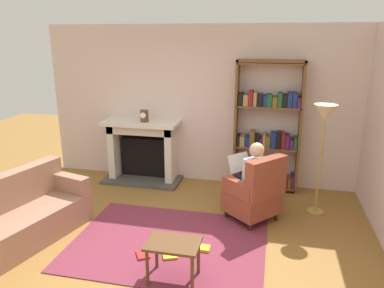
# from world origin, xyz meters

# --- Properties ---
(ground) EXTENTS (14.00, 14.00, 0.00)m
(ground) POSITION_xyz_m (0.00, 0.00, 0.00)
(ground) COLOR olive
(back_wall) EXTENTS (5.60, 0.10, 2.70)m
(back_wall) POSITION_xyz_m (0.00, 2.55, 1.35)
(back_wall) COLOR beige
(back_wall) RESTS_ON ground
(area_rug) EXTENTS (2.40, 1.80, 0.01)m
(area_rug) POSITION_xyz_m (0.00, 0.30, 0.01)
(area_rug) COLOR maroon
(area_rug) RESTS_ON ground
(fireplace) EXTENTS (1.36, 0.64, 1.09)m
(fireplace) POSITION_xyz_m (-1.04, 2.30, 0.58)
(fireplace) COLOR #4C4742
(fireplace) RESTS_ON ground
(mantel_clock) EXTENTS (0.14, 0.14, 0.20)m
(mantel_clock) POSITION_xyz_m (-0.96, 2.20, 1.19)
(mantel_clock) COLOR brown
(mantel_clock) RESTS_ON fireplace
(bookshelf) EXTENTS (1.06, 0.32, 2.15)m
(bookshelf) POSITION_xyz_m (1.11, 2.33, 1.00)
(bookshelf) COLOR brown
(bookshelf) RESTS_ON ground
(armchair_reading) EXTENTS (0.89, 0.89, 0.97)m
(armchair_reading) POSITION_xyz_m (1.02, 1.14, 0.42)
(armchair_reading) COLOR #331E14
(armchair_reading) RESTS_ON ground
(seated_reader) EXTENTS (0.59, 0.57, 1.14)m
(seated_reader) POSITION_xyz_m (0.93, 1.22, 0.62)
(seated_reader) COLOR silver
(seated_reader) RESTS_ON ground
(sofa_floral) EXTENTS (1.12, 1.83, 0.85)m
(sofa_floral) POSITION_xyz_m (-1.84, -0.04, 0.32)
(sofa_floral) COLOR #9C7058
(sofa_floral) RESTS_ON ground
(side_table) EXTENTS (0.56, 0.39, 0.45)m
(side_table) POSITION_xyz_m (0.25, -0.38, 0.38)
(side_table) COLOR brown
(side_table) RESTS_ON ground
(scattered_books) EXTENTS (0.86, 0.65, 0.03)m
(scattered_books) POSITION_xyz_m (0.04, 0.17, 0.03)
(scattered_books) COLOR red
(scattered_books) RESTS_ON area_rug
(floor_lamp) EXTENTS (0.32, 0.32, 1.61)m
(floor_lamp) POSITION_xyz_m (1.88, 1.58, 1.37)
(floor_lamp) COLOR #B7933F
(floor_lamp) RESTS_ON ground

